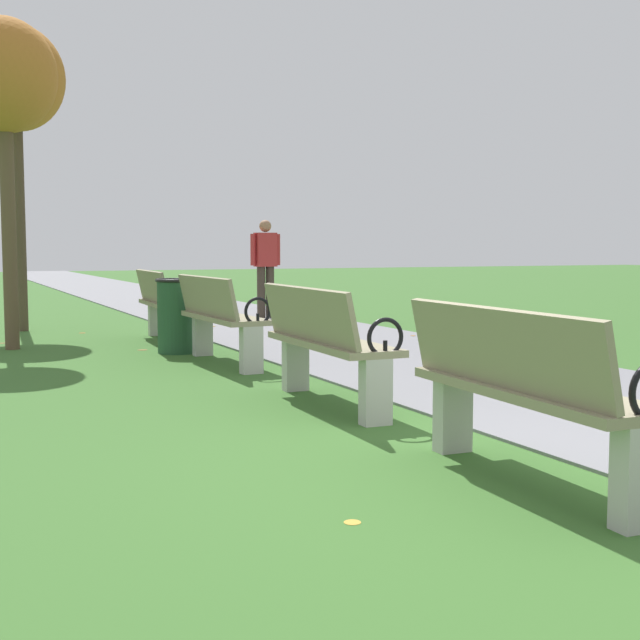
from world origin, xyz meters
The scene contains 11 objects.
ground_plane centered at (0.00, 0.00, 0.00)m, with size 80.00×80.00×0.00m, color #386628.
paved_walkway centered at (1.45, 18.00, 0.01)m, with size 2.90×44.00×0.02m, color slate.
park_bench_1 centered at (-0.50, -0.14, 0.49)m, with size 0.54×1.62×0.90m.
park_bench_2 centered at (-0.50, 2.17, 0.49)m, with size 0.52×1.61×0.90m.
park_bench_3 centered at (-0.50, 4.69, 0.49)m, with size 0.50×1.61×0.90m.
park_bench_4 centered at (-0.50, 6.99, 0.49)m, with size 0.54×1.62×0.90m.
tree_1 centered at (-2.32, 6.91, 3.08)m, with size 1.18×1.18×3.80m.
tree_2 centered at (-1.99, 9.14, 3.49)m, with size 1.33×1.33×4.27m.
pedestrian_walking centered at (1.90, 9.63, 0.93)m, with size 0.53×0.23×1.62m.
trash_bin centered at (-0.65, 5.79, 0.42)m, with size 0.48×0.48×0.84m.
scattered_leaves centered at (-0.30, 5.87, 0.01)m, with size 5.09×9.03×0.02m.
Camera 1 is at (-3.15, -3.47, 1.19)m, focal length 47.28 mm.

